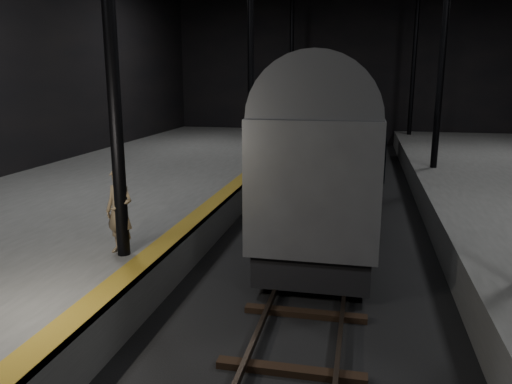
% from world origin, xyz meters
% --- Properties ---
extents(ground, '(44.00, 44.00, 0.00)m').
position_xyz_m(ground, '(0.00, 0.00, 0.00)').
color(ground, black).
rests_on(ground, ground).
extents(platform_left, '(9.00, 43.80, 1.00)m').
position_xyz_m(platform_left, '(-7.50, 0.00, 0.50)').
color(platform_left, '#535351').
rests_on(platform_left, ground).
extents(tactile_strip, '(0.50, 43.80, 0.01)m').
position_xyz_m(tactile_strip, '(-3.25, 0.00, 1.00)').
color(tactile_strip, olive).
rests_on(tactile_strip, platform_left).
extents(track, '(2.40, 43.00, 0.24)m').
position_xyz_m(track, '(0.00, 0.00, 0.07)').
color(track, '#3F3328').
rests_on(track, ground).
extents(train, '(2.81, 18.74, 5.01)m').
position_xyz_m(train, '(-0.00, 5.78, 2.79)').
color(train, '#94959B').
rests_on(train, ground).
extents(woman, '(0.74, 0.58, 1.80)m').
position_xyz_m(woman, '(-3.89, -3.91, 1.90)').
color(woman, '#8B7555').
rests_on(woman, platform_left).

